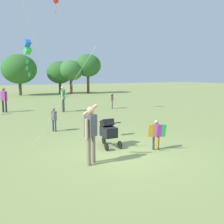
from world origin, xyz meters
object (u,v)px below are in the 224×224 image
at_px(person_couple_left, 4,98).
at_px(person_back_turned, 54,118).
at_px(child_with_butterfly_kite, 156,132).
at_px(person_adult_flyer, 91,130).
at_px(stroller, 108,130).
at_px(person_sitting_far, 112,99).
at_px(person_red_shirt, 63,97).
at_px(kite_adult_black, 28,49).
at_px(kite_orange_delta, 55,0).

xyz_separation_m(person_couple_left, person_back_turned, (1.58, -7.41, -0.35)).
xyz_separation_m(child_with_butterfly_kite, person_couple_left, (-3.99, 11.85, 0.36)).
height_order(child_with_butterfly_kite, person_back_turned, person_back_turned).
xyz_separation_m(person_adult_flyer, person_couple_left, (-1.47, 12.08, -0.02)).
distance_m(stroller, person_couple_left, 11.08).
height_order(person_couple_left, person_back_turned, person_couple_left).
bearing_deg(stroller, person_sitting_far, 62.00).
bearing_deg(person_couple_left, person_adult_flyer, -83.07).
xyz_separation_m(stroller, person_back_turned, (-1.12, 3.33, 0.03)).
relative_size(stroller, person_red_shirt, 0.60).
bearing_deg(person_sitting_far, person_couple_left, 166.79).
height_order(child_with_butterfly_kite, person_red_shirt, person_red_shirt).
relative_size(person_adult_flyer, kite_adult_black, 0.47).
relative_size(child_with_butterfly_kite, stroller, 0.96).
bearing_deg(person_adult_flyer, stroller, 47.52).
bearing_deg(stroller, kite_orange_delta, 86.89).
distance_m(child_with_butterfly_kite, person_sitting_far, 10.68).
bearing_deg(kite_adult_black, person_couple_left, 91.59).
relative_size(kite_adult_black, person_back_turned, 3.48).
bearing_deg(child_with_butterfly_kite, kite_adult_black, 147.51).
height_order(child_with_butterfly_kite, kite_orange_delta, kite_orange_delta).
bearing_deg(person_red_shirt, kite_adult_black, -113.54).
bearing_deg(person_red_shirt, person_couple_left, 155.98).
bearing_deg(child_with_butterfly_kite, person_adult_flyer, -174.76).
relative_size(stroller, person_sitting_far, 0.88).
bearing_deg(person_adult_flyer, kite_adult_black, 114.84).
height_order(kite_adult_black, person_back_turned, kite_adult_black).
xyz_separation_m(stroller, person_sitting_far, (4.78, 8.98, 0.12)).
relative_size(kite_orange_delta, person_sitting_far, 6.18).
bearing_deg(person_sitting_far, stroller, -118.00).
xyz_separation_m(kite_adult_black, person_couple_left, (-0.26, 9.48, -2.47)).
height_order(child_with_butterfly_kite, person_sitting_far, person_sitting_far).
bearing_deg(kite_orange_delta, person_red_shirt, 56.65).
height_order(person_sitting_far, person_back_turned, person_sitting_far).
distance_m(person_adult_flyer, kite_adult_black, 3.77).
relative_size(kite_adult_black, person_red_shirt, 2.10).
bearing_deg(kite_orange_delta, person_adult_flyer, -99.89).
distance_m(person_adult_flyer, person_back_turned, 4.69).
bearing_deg(person_couple_left, stroller, -75.89).
bearing_deg(person_couple_left, kite_adult_black, -88.41).
bearing_deg(person_adult_flyer, person_back_turned, 88.64).
relative_size(stroller, kite_orange_delta, 0.14).
xyz_separation_m(stroller, person_couple_left, (-2.70, 10.74, 0.39)).
bearing_deg(person_red_shirt, child_with_butterfly_kite, -88.25).
height_order(person_adult_flyer, person_back_turned, person_adult_flyer).
relative_size(kite_adult_black, person_sitting_far, 3.08).
distance_m(person_adult_flyer, person_sitting_far, 11.95).
bearing_deg(kite_adult_black, person_adult_flyer, -65.16).
relative_size(person_adult_flyer, person_red_shirt, 0.98).
bearing_deg(kite_adult_black, child_with_butterfly_kite, -32.49).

